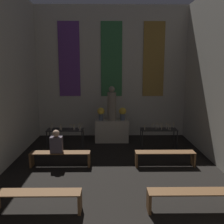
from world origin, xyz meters
TOP-DOWN VIEW (x-y plane):
  - wall_back at (0.00, 10.47)m, footprint 6.62×0.16m
  - altar at (0.00, 9.51)m, footprint 1.34×0.61m
  - statue at (0.00, 9.51)m, footprint 0.35×0.35m
  - flower_vase_left at (-0.44, 9.51)m, footprint 0.29×0.29m
  - flower_vase_right at (0.44, 9.51)m, footprint 0.29×0.29m
  - candle_rack_left at (-1.67, 8.31)m, footprint 1.29×0.52m
  - candle_rack_right at (1.68, 8.31)m, footprint 1.29×0.52m
  - pew_second_left at (-1.60, 4.45)m, footprint 1.82×0.36m
  - pew_second_right at (1.60, 4.45)m, footprint 1.82×0.36m
  - pew_back_left at (-1.60, 6.91)m, footprint 1.82×0.36m
  - pew_back_right at (1.60, 6.91)m, footprint 1.82×0.36m
  - person_seated at (-1.71, 6.91)m, footprint 0.36×0.24m

SIDE VIEW (x-z plane):
  - pew_second_left at x=-1.60m, z-range 0.10..0.55m
  - pew_second_right at x=1.60m, z-range 0.10..0.55m
  - pew_back_left at x=-1.60m, z-range 0.10..0.55m
  - pew_back_right at x=1.60m, z-range 0.10..0.55m
  - altar at x=0.00m, z-range 0.00..0.88m
  - candle_rack_left at x=-1.67m, z-range 0.21..1.22m
  - candle_rack_right at x=1.68m, z-range 0.21..1.22m
  - person_seated at x=-1.71m, z-range 0.41..1.10m
  - flower_vase_left at x=-0.44m, z-range 0.93..1.45m
  - flower_vase_right at x=0.44m, z-range 0.93..1.45m
  - statue at x=0.00m, z-range 0.83..2.20m
  - wall_back at x=0.00m, z-range 0.03..5.57m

